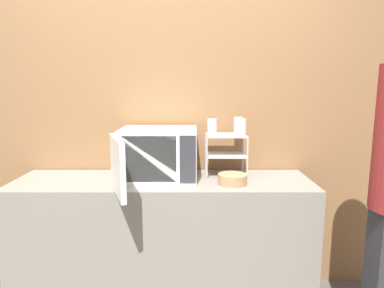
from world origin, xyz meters
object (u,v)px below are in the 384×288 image
(dish_rack, at_px, (225,146))
(glass_front_right, at_px, (240,127))
(microwave, at_px, (156,154))
(glass_back_right, at_px, (237,125))
(bowl, at_px, (231,179))
(glass_front_left, at_px, (211,127))

(dish_rack, distance_m, glass_front_right, 0.18)
(microwave, relative_size, dish_rack, 2.64)
(glass_back_right, height_order, bowl, glass_back_right)
(glass_back_right, xyz_separation_m, glass_front_right, (0.00, -0.12, 0.00))
(glass_back_right, distance_m, glass_front_right, 0.12)
(bowl, bearing_deg, glass_front_right, 66.09)
(glass_front_right, relative_size, bowl, 0.62)
(dish_rack, xyz_separation_m, glass_front_right, (0.10, -0.06, 0.14))
(microwave, relative_size, glass_front_right, 6.63)
(dish_rack, xyz_separation_m, glass_back_right, (0.09, 0.06, 0.14))
(microwave, height_order, glass_back_right, glass_back_right)
(glass_front_left, bearing_deg, glass_front_right, 2.42)
(glass_front_right, height_order, bowl, glass_front_right)
(dish_rack, bearing_deg, glass_front_left, -147.51)
(glass_front_left, xyz_separation_m, glass_front_right, (0.20, 0.01, 0.00))
(glass_front_left, height_order, glass_back_right, same)
(microwave, relative_size, bowl, 4.11)
(dish_rack, relative_size, bowl, 1.56)
(glass_back_right, relative_size, bowl, 0.62)
(microwave, distance_m, glass_front_right, 0.59)
(glass_back_right, bearing_deg, glass_front_right, -87.55)
(glass_front_left, bearing_deg, glass_back_right, 32.88)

